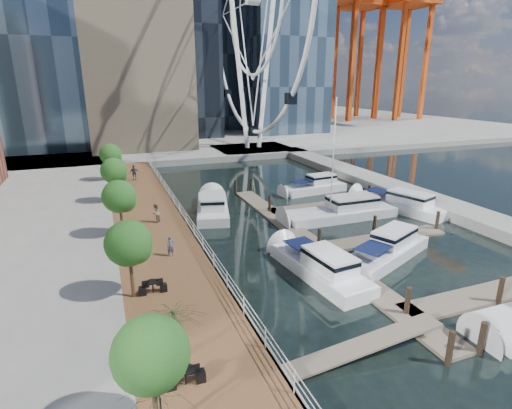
{
  "coord_description": "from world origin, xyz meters",
  "views": [
    {
      "loc": [
        -12.13,
        -17.49,
        12.8
      ],
      "look_at": [
        -0.75,
        12.14,
        3.0
      ],
      "focal_mm": 28.0,
      "sensor_mm": 36.0,
      "label": 1
    }
  ],
  "objects": [
    {
      "name": "railing",
      "position": [
        -6.1,
        15.0,
        1.52
      ],
      "size": [
        0.1,
        60.0,
        1.05
      ],
      "primitive_type": null,
      "color": "white",
      "rests_on": "boardwalk"
    },
    {
      "name": "pedestrian_far",
      "position": [
        -8.87,
        33.16,
        1.97
      ],
      "size": [
        1.16,
        0.54,
        1.95
      ],
      "primitive_type": "imported",
      "rotation": [
        0.0,
        0.0,
        3.19
      ],
      "color": "#30343C",
      "rests_on": "boardwalk"
    },
    {
      "name": "yacht_foreground",
      "position": [
        6.84,
        4.68,
        0.0
      ],
      "size": [
        10.04,
        6.38,
        2.15
      ],
      "primitive_type": null,
      "rotation": [
        0.0,
        0.0,
        1.99
      ],
      "color": "white",
      "rests_on": "ground"
    },
    {
      "name": "seawall",
      "position": [
        -6.0,
        15.0,
        0.5
      ],
      "size": [
        0.25,
        60.0,
        1.0
      ],
      "primitive_type": "cube",
      "color": "#595954",
      "rests_on": "ground"
    },
    {
      "name": "pier",
      "position": [
        14.0,
        52.0,
        0.5
      ],
      "size": [
        14.0,
        12.0,
        1.0
      ],
      "primitive_type": "cube",
      "color": "gray",
      "rests_on": "ground"
    },
    {
      "name": "breakwater",
      "position": [
        20.0,
        20.0,
        0.5
      ],
      "size": [
        4.0,
        60.0,
        1.0
      ],
      "primitive_type": "cube",
      "color": "gray",
      "rests_on": "ground"
    },
    {
      "name": "pedestrian_mid",
      "position": [
        -8.47,
        16.35,
        1.88
      ],
      "size": [
        1.05,
        1.09,
        1.77
      ],
      "primitive_type": "imported",
      "rotation": [
        0.0,
        0.0,
        -2.23
      ],
      "color": "#7D6E56",
      "rests_on": "boardwalk"
    },
    {
      "name": "street_trees",
      "position": [
        -11.4,
        14.0,
        4.29
      ],
      "size": [
        2.6,
        42.6,
        4.6
      ],
      "color": "#3F2B1C",
      "rests_on": "ground"
    },
    {
      "name": "land_far",
      "position": [
        0.0,
        102.0,
        0.5
      ],
      "size": [
        200.0,
        114.0,
        1.0
      ],
      "primitive_type": "cube",
      "color": "gray",
      "rests_on": "ground"
    },
    {
      "name": "ferris_wheel",
      "position": [
        14.0,
        52.0,
        25.92
      ],
      "size": [
        5.8,
        45.6,
        47.8
      ],
      "color": "white",
      "rests_on": "ground"
    },
    {
      "name": "ground",
      "position": [
        0.0,
        0.0,
        0.0
      ],
      "size": [
        520.0,
        520.0,
        0.0
      ],
      "primitive_type": "plane",
      "color": "black",
      "rests_on": "ground"
    },
    {
      "name": "floating_docks",
      "position": [
        7.97,
        9.98,
        0.49
      ],
      "size": [
        16.0,
        34.0,
        2.6
      ],
      "color": "#6D6051",
      "rests_on": "ground"
    },
    {
      "name": "pedestrian_near",
      "position": [
        -8.45,
        8.82,
        1.74
      ],
      "size": [
        0.57,
        0.41,
        1.48
      ],
      "primitive_type": "imported",
      "rotation": [
        0.0,
        0.0,
        0.1
      ],
      "color": "#4A4B63",
      "rests_on": "boardwalk"
    },
    {
      "name": "boardwalk",
      "position": [
        -9.0,
        15.0,
        0.5
      ],
      "size": [
        6.0,
        60.0,
        1.0
      ],
      "primitive_type": "cube",
      "color": "brown",
      "rests_on": "ground"
    },
    {
      "name": "port_cranes",
      "position": [
        67.67,
        95.67,
        20.0
      ],
      "size": [
        40.0,
        52.0,
        38.0
      ],
      "color": "#D84C14",
      "rests_on": "ground"
    },
    {
      "name": "cafe_tables",
      "position": [
        -10.4,
        -2.0,
        1.37
      ],
      "size": [
        2.5,
        13.7,
        0.74
      ],
      "color": "black",
      "rests_on": "ground"
    },
    {
      "name": "cafe_seating",
      "position": [
        -10.46,
        -3.61,
        2.25
      ],
      "size": [
        4.59,
        7.48,
        2.65
      ],
      "color": "#103D25",
      "rests_on": "ground"
    },
    {
      "name": "moored_yachts",
      "position": [
        7.96,
        12.92,
        0.0
      ],
      "size": [
        24.09,
        32.73,
        11.5
      ],
      "color": "white",
      "rests_on": "ground"
    }
  ]
}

